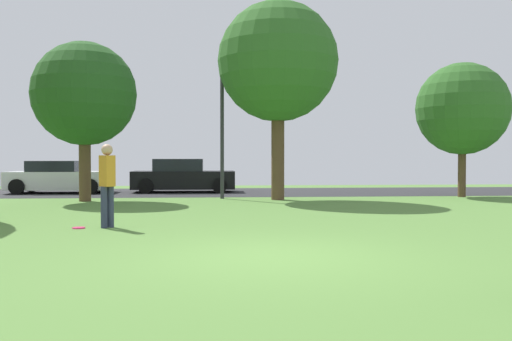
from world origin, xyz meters
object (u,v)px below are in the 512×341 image
object	(u,v)px
parked_car_black	(183,177)
street_lamp_post	(222,138)
parked_car_white	(59,178)
person_thrower	(107,181)
frisbee_disc	(79,228)
oak_tree_left	(462,109)
oak_tree_right	(278,62)
maple_tree_near	(84,94)

from	to	relation	value
parked_car_black	street_lamp_post	xyz separation A→B (m)	(1.67, -4.09, 1.58)
parked_car_white	parked_car_black	world-z (taller)	parked_car_black
person_thrower	frisbee_disc	distance (m)	1.16
parked_car_black	street_lamp_post	world-z (taller)	street_lamp_post
oak_tree_left	parked_car_white	distance (m)	16.86
parked_car_black	parked_car_white	bearing A→B (deg)	-177.41
oak_tree_left	person_thrower	xyz separation A→B (m)	(-11.90, -8.60, -2.39)
oak_tree_left	street_lamp_post	size ratio (longest dim) A/B	1.15
parked_car_white	street_lamp_post	distance (m)	8.10
parked_car_black	street_lamp_post	size ratio (longest dim) A/B	0.99
oak_tree_right	parked_car_white	bearing A→B (deg)	152.96
oak_tree_right	street_lamp_post	xyz separation A→B (m)	(-1.99, 0.71, -2.70)
oak_tree_left	maple_tree_near	distance (m)	14.10
person_thrower	oak_tree_left	bearing A→B (deg)	84.61
maple_tree_near	oak_tree_left	bearing A→B (deg)	4.41
maple_tree_near	parked_car_white	world-z (taller)	maple_tree_near
frisbee_disc	parked_car_black	world-z (taller)	parked_car_black
oak_tree_right	maple_tree_near	size ratio (longest dim) A/B	1.29
parked_car_white	person_thrower	bearing A→B (deg)	-70.62
maple_tree_near	street_lamp_post	xyz separation A→B (m)	(4.78, 0.90, -1.46)
person_thrower	street_lamp_post	size ratio (longest dim) A/B	0.40
parked_car_black	oak_tree_left	bearing A→B (deg)	-19.68
maple_tree_near	street_lamp_post	world-z (taller)	maple_tree_near
parked_car_white	parked_car_black	bearing A→B (deg)	2.59
maple_tree_near	street_lamp_post	distance (m)	5.08
maple_tree_near	parked_car_black	world-z (taller)	maple_tree_near
oak_tree_left	frisbee_disc	world-z (taller)	oak_tree_left
street_lamp_post	maple_tree_near	bearing A→B (deg)	-169.30
oak_tree_left	person_thrower	world-z (taller)	oak_tree_left
person_thrower	parked_car_white	xyz separation A→B (m)	(-4.32, 12.27, -0.37)
frisbee_disc	parked_car_black	size ratio (longest dim) A/B	0.06
oak_tree_left	parked_car_white	size ratio (longest dim) A/B	1.22
maple_tree_near	parked_car_white	distance (m)	6.06
parked_car_white	street_lamp_post	xyz separation A→B (m)	(6.94, -3.85, 1.60)
maple_tree_near	parked_car_black	bearing A→B (deg)	58.08
oak_tree_right	maple_tree_near	bearing A→B (deg)	-178.33
parked_car_black	person_thrower	bearing A→B (deg)	-94.38
parked_car_white	oak_tree_left	bearing A→B (deg)	-12.77
person_thrower	frisbee_disc	xyz separation A→B (m)	(-0.59, -0.08, -1.00)
oak_tree_right	parked_car_black	bearing A→B (deg)	127.35
person_thrower	frisbee_disc	bearing A→B (deg)	-123.28
parked_car_black	street_lamp_post	distance (m)	4.69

